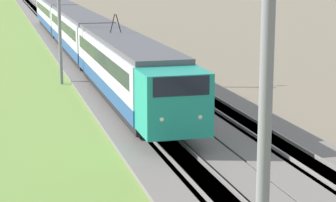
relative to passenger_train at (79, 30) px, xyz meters
name	(u,v)px	position (x,y,z in m)	size (l,w,h in m)	color
ballast_main	(81,57)	(-0.83, 0.00, -2.14)	(240.00, 4.40, 0.30)	slate
ballast_adjacent	(134,55)	(-0.83, -4.51, -2.14)	(240.00, 4.40, 0.30)	slate
track_main	(81,57)	(-0.83, 0.00, -2.13)	(240.00, 1.57, 0.45)	#4C4238
track_adjacent	(134,55)	(-0.83, -4.51, -2.13)	(240.00, 1.57, 0.45)	#4C4238
grass_verge	(13,61)	(-0.83, 5.52, -2.23)	(240.00, 12.37, 0.12)	olive
passenger_train	(79,30)	(0.00, 0.00, 0.00)	(61.58, 2.85, 4.91)	teal
catenary_mast_near	(266,187)	(-45.55, 2.74, 1.94)	(0.22, 2.56, 8.18)	slate
catenary_mast_mid	(60,17)	(-12.75, 2.75, 2.17)	(0.22, 2.56, 8.63)	slate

